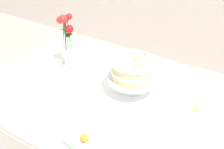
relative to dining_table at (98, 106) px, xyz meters
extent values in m
cube|color=white|center=(0.00, 0.03, 0.08)|extent=(1.40, 1.00, 0.03)
cylinder|color=brown|center=(-0.60, 0.43, -0.29)|extent=(0.06, 0.06, 0.71)
cylinder|color=brown|center=(0.60, 0.43, -0.29)|extent=(0.06, 0.06, 0.71)
cube|color=white|center=(0.16, 0.12, 0.09)|extent=(0.39, 0.39, 0.00)
cylinder|color=silver|center=(0.16, 0.12, 0.10)|extent=(0.11, 0.11, 0.01)
cylinder|color=silver|center=(0.16, 0.12, 0.14)|extent=(0.03, 0.03, 0.07)
cylinder|color=silver|center=(0.16, 0.12, 0.19)|extent=(0.29, 0.29, 0.01)
cylinder|color=beige|center=(0.16, 0.12, 0.21)|extent=(0.24, 0.24, 0.04)
cylinder|color=white|center=(0.16, 0.12, 0.24)|extent=(0.24, 0.24, 0.02)
cylinder|color=beige|center=(0.16, 0.12, 0.26)|extent=(0.24, 0.24, 0.04)
cylinder|color=white|center=(0.16, 0.12, 0.29)|extent=(0.25, 0.25, 0.02)
ellipsoid|color=yellow|center=(0.18, 0.17, 0.30)|extent=(0.03, 0.03, 0.00)
ellipsoid|color=#E56B51|center=(0.19, 0.21, 0.30)|extent=(0.03, 0.04, 0.01)
ellipsoid|color=yellow|center=(0.16, 0.13, 0.30)|extent=(0.03, 0.03, 0.01)
ellipsoid|color=pink|center=(0.17, 0.11, 0.30)|extent=(0.03, 0.03, 0.00)
ellipsoid|color=yellow|center=(0.19, 0.06, 0.30)|extent=(0.04, 0.04, 0.01)
ellipsoid|color=yellow|center=(0.17, 0.12, 0.30)|extent=(0.04, 0.04, 0.01)
ellipsoid|color=yellow|center=(0.22, 0.10, 0.30)|extent=(0.04, 0.03, 0.00)
cylinder|color=silver|center=(-0.35, 0.17, 0.13)|extent=(0.06, 0.06, 0.08)
cone|color=silver|center=(-0.35, 0.17, 0.20)|extent=(0.09, 0.09, 0.06)
cylinder|color=#2D6028|center=(-0.33, 0.16, 0.29)|extent=(0.03, 0.01, 0.14)
sphere|color=red|center=(-0.32, 0.16, 0.36)|extent=(0.05, 0.05, 0.05)
ellipsoid|color=#236B2D|center=(-0.33, 0.16, 0.31)|extent=(0.05, 0.02, 0.02)
cylinder|color=#2D6028|center=(-0.33, 0.18, 0.32)|extent=(0.02, 0.02, 0.22)
sphere|color=red|center=(-0.33, 0.18, 0.43)|extent=(0.04, 0.04, 0.04)
ellipsoid|color=#236B2D|center=(-0.34, 0.18, 0.31)|extent=(0.05, 0.04, 0.01)
cylinder|color=#2D6028|center=(-0.36, 0.18, 0.31)|extent=(0.02, 0.02, 0.20)
sphere|color=red|center=(-0.36, 0.18, 0.41)|extent=(0.05, 0.05, 0.05)
ellipsoid|color=#236B2D|center=(-0.37, 0.17, 0.34)|extent=(0.05, 0.05, 0.01)
cylinder|color=#2D6028|center=(-0.37, 0.16, 0.31)|extent=(0.03, 0.01, 0.19)
sphere|color=red|center=(-0.38, 0.16, 0.40)|extent=(0.05, 0.05, 0.05)
ellipsoid|color=#236B2D|center=(-0.37, 0.16, 0.34)|extent=(0.05, 0.03, 0.02)
cylinder|color=#2D6028|center=(-0.35, 0.15, 0.31)|extent=(0.01, 0.02, 0.20)
sphere|color=red|center=(-0.35, 0.15, 0.41)|extent=(0.04, 0.04, 0.04)
cylinder|color=#2D6028|center=(-0.34, 0.15, 0.32)|extent=(0.01, 0.03, 0.22)
sphere|color=red|center=(-0.33, 0.14, 0.43)|extent=(0.05, 0.05, 0.05)
ellipsoid|color=#236B2D|center=(-0.34, 0.15, 0.34)|extent=(0.04, 0.05, 0.01)
cylinder|color=white|center=(-0.07, -0.29, 0.09)|extent=(0.14, 0.14, 0.01)
cylinder|color=white|center=(-0.07, -0.29, 0.13)|extent=(0.07, 0.07, 0.05)
torus|color=white|center=(-0.02, -0.29, 0.13)|extent=(0.03, 0.01, 0.03)
sphere|color=orange|center=(0.16, -0.33, 0.11)|extent=(0.04, 0.04, 0.04)
ellipsoid|color=orange|center=(0.52, 0.16, 0.09)|extent=(0.03, 0.04, 0.00)
camera|label=1|loc=(0.72, -0.99, 1.00)|focal=42.44mm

